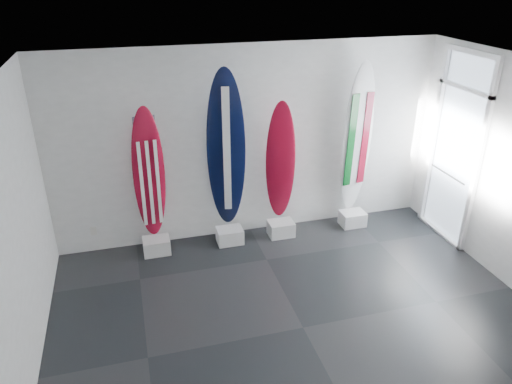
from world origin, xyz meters
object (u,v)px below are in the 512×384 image
object	(u,v)px
surfboard_usa	(149,174)
surfboard_swiss	(281,162)
surfboard_navy	(226,151)
surfboard_italy	(357,140)

from	to	relation	value
surfboard_usa	surfboard_swiss	bearing A→B (deg)	-6.58
surfboard_navy	surfboard_swiss	xyz separation A→B (m)	(0.85, 0.00, -0.26)
surfboard_usa	surfboard_navy	bearing A→B (deg)	-6.58
surfboard_italy	surfboard_navy	bearing A→B (deg)	169.84
surfboard_swiss	surfboard_italy	distance (m)	1.29
surfboard_navy	surfboard_swiss	size ratio (longest dim) A/B	1.26
surfboard_usa	surfboard_italy	world-z (taller)	surfboard_italy
surfboard_swiss	surfboard_navy	bearing A→B (deg)	-164.19
surfboard_navy	surfboard_usa	bearing A→B (deg)	-168.32
surfboard_usa	surfboard_italy	distance (m)	3.26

